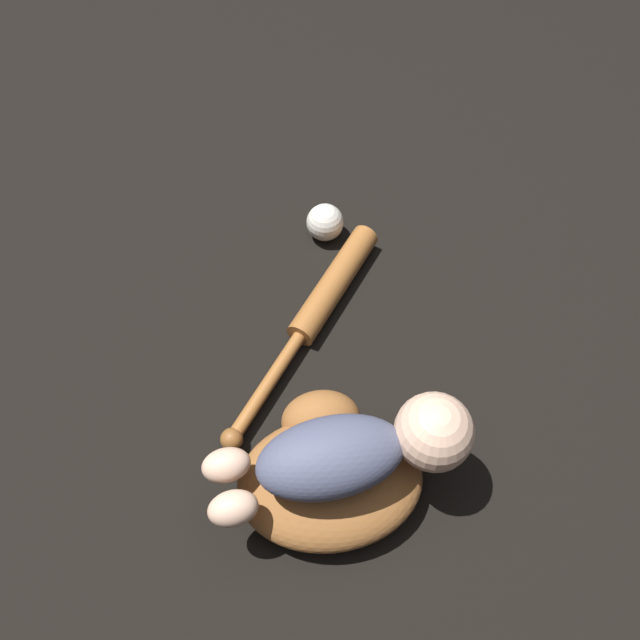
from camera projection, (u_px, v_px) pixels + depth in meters
The scene contains 5 objects.
ground_plane at pixel (354, 471), 1.02m from camera, with size 6.00×6.00×0.00m, color black.
baseball_glove at pixel (328, 470), 0.97m from camera, with size 0.30×0.27×0.10m.
baby_figure at pixel (359, 451), 0.88m from camera, with size 0.39×0.13×0.12m.
baseball_bat at pixel (321, 304), 1.17m from camera, with size 0.35×0.43×0.05m.
baseball at pixel (325, 222), 1.27m from camera, with size 0.08×0.08×0.08m.
Camera 1 is at (-0.12, -0.34, 0.98)m, focal length 35.00 mm.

